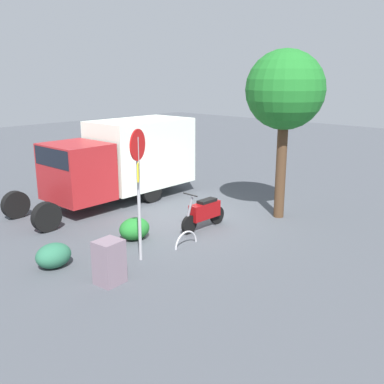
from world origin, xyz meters
TOP-DOWN VIEW (x-y plane):
  - ground_plane at (0.00, 0.00)m, footprint 60.00×60.00m
  - box_truck_near at (-0.26, -3.61)m, footprint 6.96×2.28m
  - motorcycle at (0.00, 0.65)m, footprint 1.81×0.55m
  - stop_sign at (2.87, 1.04)m, footprint 0.71×0.33m
  - street_tree at (-2.52, 1.69)m, footprint 2.45×2.45m
  - utility_cabinet at (4.19, 1.51)m, footprint 0.63×0.57m
  - bike_rack_hoop at (1.41, 1.23)m, footprint 0.85×0.05m
  - shrub_near_sign at (4.60, -0.18)m, footprint 0.88×0.72m
  - shrub_mid_verge at (2.05, -0.19)m, footprint 0.92×0.75m

SIDE VIEW (x-z plane):
  - ground_plane at x=0.00m, z-range 0.00..0.00m
  - bike_rack_hoop at x=1.41m, z-range -0.43..0.43m
  - shrub_near_sign at x=4.60m, z-range 0.00..0.60m
  - shrub_mid_verge at x=2.05m, z-range 0.00..0.63m
  - utility_cabinet at x=4.19m, z-range 0.00..1.01m
  - motorcycle at x=0.00m, z-range -0.08..1.12m
  - box_truck_near at x=-0.26m, z-range 0.15..3.07m
  - stop_sign at x=2.87m, z-range 0.55..3.87m
  - street_tree at x=-2.52m, z-range 1.38..6.70m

